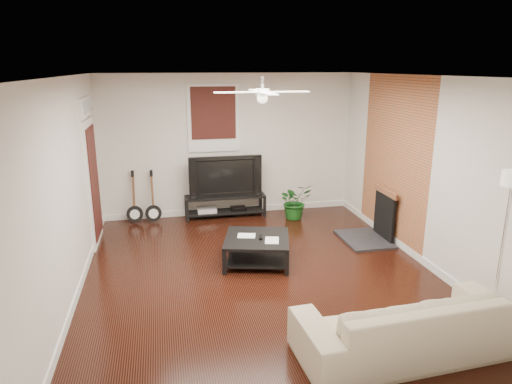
% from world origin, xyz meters
% --- Properties ---
extents(room, '(5.01, 6.01, 2.81)m').
position_xyz_m(room, '(0.00, 0.00, 1.40)').
color(room, black).
rests_on(room, ground).
extents(brick_accent, '(0.02, 2.20, 2.80)m').
position_xyz_m(brick_accent, '(2.49, 1.00, 1.40)').
color(brick_accent, '#B3633A').
rests_on(brick_accent, floor).
extents(fireplace, '(0.80, 1.10, 0.92)m').
position_xyz_m(fireplace, '(2.20, 1.00, 0.46)').
color(fireplace, black).
rests_on(fireplace, floor).
extents(window_back, '(1.00, 0.06, 1.30)m').
position_xyz_m(window_back, '(-0.30, 2.97, 1.95)').
color(window_back, black).
rests_on(window_back, wall_back).
extents(door_left, '(0.08, 1.00, 2.50)m').
position_xyz_m(door_left, '(-2.46, 1.90, 1.25)').
color(door_left, white).
rests_on(door_left, wall_left).
extents(tv_stand, '(1.59, 0.42, 0.44)m').
position_xyz_m(tv_stand, '(-0.13, 2.78, 0.22)').
color(tv_stand, black).
rests_on(tv_stand, floor).
extents(tv, '(1.42, 0.19, 0.82)m').
position_xyz_m(tv, '(-0.13, 2.80, 0.85)').
color(tv, black).
rests_on(tv, tv_stand).
extents(coffee_table, '(1.17, 1.17, 0.40)m').
position_xyz_m(coffee_table, '(0.03, 0.49, 0.20)').
color(coffee_table, black).
rests_on(coffee_table, floor).
extents(sofa, '(2.38, 1.05, 0.68)m').
position_xyz_m(sofa, '(1.09, -2.07, 0.34)').
color(sofa, tan).
rests_on(sofa, floor).
extents(floor_lamp, '(0.33, 0.33, 1.90)m').
position_xyz_m(floor_lamp, '(2.20, -1.97, 0.95)').
color(floor_lamp, white).
rests_on(floor_lamp, floor).
extents(potted_plant, '(0.75, 0.68, 0.71)m').
position_xyz_m(potted_plant, '(1.20, 2.39, 0.36)').
color(potted_plant, '#175219').
rests_on(potted_plant, floor).
extents(guitar_left, '(0.33, 0.24, 1.01)m').
position_xyz_m(guitar_left, '(-1.88, 2.75, 0.51)').
color(guitar_left, black).
rests_on(guitar_left, floor).
extents(guitar_right, '(0.32, 0.23, 1.01)m').
position_xyz_m(guitar_right, '(-1.53, 2.72, 0.51)').
color(guitar_right, black).
rests_on(guitar_right, floor).
extents(ceiling_fan, '(1.24, 1.24, 0.32)m').
position_xyz_m(ceiling_fan, '(0.00, 0.00, 2.60)').
color(ceiling_fan, white).
rests_on(ceiling_fan, ceiling).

